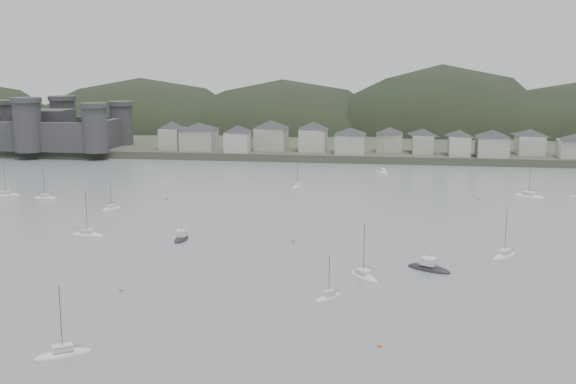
# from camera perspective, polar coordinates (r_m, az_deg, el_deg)

# --- Properties ---
(ground) EXTENTS (900.00, 900.00, 0.00)m
(ground) POSITION_cam_1_polar(r_m,az_deg,el_deg) (118.31, -5.42, -9.49)
(ground) COLOR slate
(ground) RESTS_ON ground
(far_shore_land) EXTENTS (900.00, 250.00, 3.00)m
(far_shore_land) POSITION_cam_1_polar(r_m,az_deg,el_deg) (405.59, 4.59, 5.02)
(far_shore_land) COLOR #383D2D
(far_shore_land) RESTS_ON ground
(forested_ridge) EXTENTS (851.55, 103.94, 102.57)m
(forested_ridge) POSITION_cam_1_polar(r_m,az_deg,el_deg) (381.38, 5.02, 2.73)
(forested_ridge) COLOR black
(forested_ridge) RESTS_ON ground
(castle) EXTENTS (66.00, 43.00, 20.00)m
(castle) POSITION_cam_1_polar(r_m,az_deg,el_deg) (324.40, -18.64, 4.80)
(castle) COLOR #363639
(castle) RESTS_ON far_shore_land
(waterfront_town) EXTENTS (451.48, 28.46, 12.92)m
(waterfront_town) POSITION_cam_1_polar(r_m,az_deg,el_deg) (293.80, 13.01, 4.08)
(waterfront_town) COLOR gray
(waterfront_town) RESTS_ON far_shore_land
(moored_fleet) EXTENTS (241.76, 177.57, 13.40)m
(moored_fleet) POSITION_cam_1_polar(r_m,az_deg,el_deg) (165.82, 0.29, -3.50)
(moored_fleet) COLOR silver
(moored_fleet) RESTS_ON ground
(motor_launch_near) EXTENTS (9.59, 7.54, 4.17)m
(motor_launch_near) POSITION_cam_1_polar(r_m,az_deg,el_deg) (142.93, 11.13, -5.97)
(motor_launch_near) COLOR black
(motor_launch_near) RESTS_ON ground
(motor_launch_far) EXTENTS (2.69, 7.35, 3.76)m
(motor_launch_far) POSITION_cam_1_polar(r_m,az_deg,el_deg) (164.67, -8.46, -3.67)
(motor_launch_far) COLOR black
(motor_launch_far) RESTS_ON ground
(mooring_buoys) EXTENTS (128.37, 114.35, 0.70)m
(mooring_buoys) POSITION_cam_1_polar(r_m,az_deg,el_deg) (161.48, -4.57, -3.93)
(mooring_buoys) COLOR #B8723D
(mooring_buoys) RESTS_ON ground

